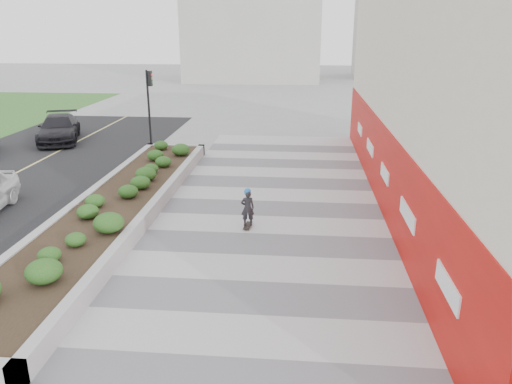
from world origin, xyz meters
TOP-DOWN VIEW (x-y plane):
  - ground at (0.00, 0.00)m, footprint 160.00×160.00m
  - walkway at (0.00, 3.00)m, footprint 8.00×36.00m
  - building at (6.98, 8.98)m, footprint 6.04×24.08m
  - planter at (-5.50, 7.00)m, footprint 3.00×18.00m
  - traffic_signal_near at (-7.23, 17.50)m, footprint 0.33×0.28m
  - manhole_cover at (0.50, 3.00)m, footprint 0.44×0.44m
  - skateboarder at (-0.72, 6.32)m, footprint 0.50×0.73m
  - car_dark at (-13.05, 18.48)m, footprint 3.73×5.57m

SIDE VIEW (x-z plane):
  - ground at x=0.00m, z-range 0.00..0.00m
  - manhole_cover at x=0.50m, z-range 0.00..0.01m
  - walkway at x=0.00m, z-range 0.00..0.01m
  - planter at x=-5.50m, z-range -0.03..0.87m
  - skateboarder at x=-0.72m, z-range 0.01..1.39m
  - car_dark at x=-13.05m, z-range 0.00..1.50m
  - traffic_signal_near at x=-7.23m, z-range 0.66..4.86m
  - building at x=6.98m, z-range -0.02..7.98m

